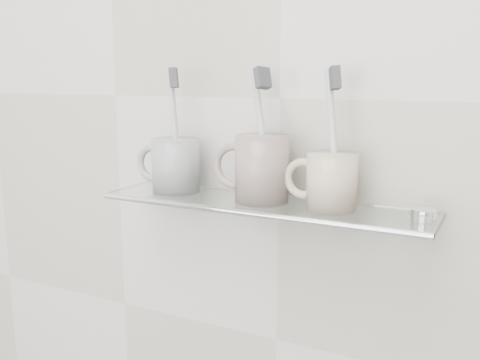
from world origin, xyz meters
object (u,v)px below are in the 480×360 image
Objects in this scene: shelf_glass at (262,205)px; mug_left at (176,165)px; mug_center at (262,168)px; mug_right at (332,181)px.

shelf_glass is 5.82× the size of mug_left.
shelf_glass is 5.04× the size of mug_center.
mug_left reaches higher than mug_right.
mug_center reaches higher than mug_left.
mug_right is (0.26, 0.00, -0.00)m from mug_left.
mug_left is 0.15m from mug_center.
shelf_glass is 0.05m from mug_center.
shelf_glass is at bearing -158.03° from mug_right.
mug_right is at bearing -9.28° from mug_left.
mug_center is at bearing 121.74° from shelf_glass.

